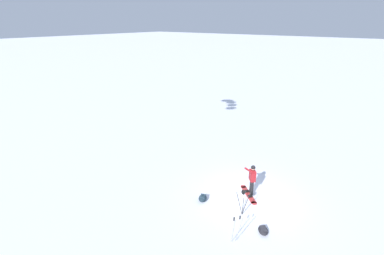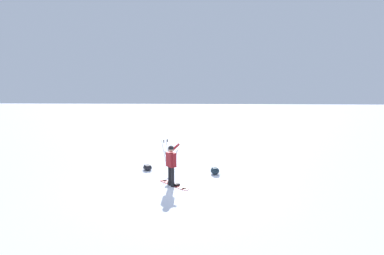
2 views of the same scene
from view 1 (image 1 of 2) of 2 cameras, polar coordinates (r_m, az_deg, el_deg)
ground_plane at (r=14.65m, az=11.48°, el=-13.96°), size 300.00×300.00×0.00m
snowboarder at (r=14.48m, az=12.18°, el=-9.83°), size 0.73×0.51×1.65m
snowboard at (r=14.90m, az=11.44°, el=-13.19°), size 1.25×1.39×0.10m
gear_bag_large at (r=14.12m, az=2.20°, el=-14.17°), size 0.62×0.53×0.31m
camera_tripod at (r=13.03m, az=10.40°, el=-13.89°), size 0.55×0.54×1.28m
gear_bag_small at (r=12.75m, az=14.30°, el=-19.62°), size 0.69×0.67×0.25m
ski_poles at (r=11.58m, az=9.05°, el=-19.29°), size 0.39×0.41×1.31m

